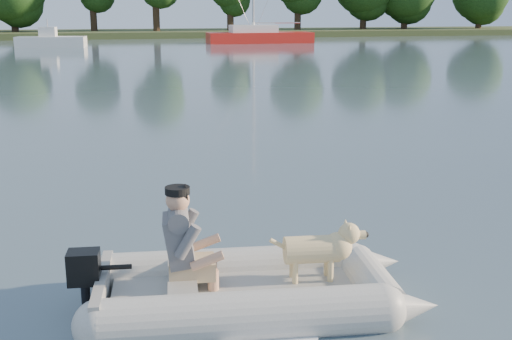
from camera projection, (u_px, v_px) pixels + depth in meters
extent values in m
plane|color=slate|center=(251.00, 282.00, 6.91)|extent=(160.00, 160.00, 0.00)
cube|color=#47512D|center=(119.00, 34.00, 65.40)|extent=(160.00, 12.00, 0.70)
cylinder|color=#332316|center=(15.00, 23.00, 62.31)|extent=(0.70, 0.70, 2.94)
cylinder|color=#332316|center=(94.00, 18.00, 64.44)|extent=(0.70, 0.70, 3.67)
cylinder|color=#332316|center=(156.00, 15.00, 64.00)|extent=(0.70, 0.70, 4.29)
cylinder|color=#332316|center=(230.00, 20.00, 66.04)|extent=(0.70, 0.70, 3.21)
cylinder|color=#332316|center=(298.00, 16.00, 68.15)|extent=(0.70, 0.70, 3.94)
cylinder|color=#332316|center=(363.00, 18.00, 70.11)|extent=(0.70, 0.70, 3.52)
cylinder|color=#332316|center=(404.00, 19.00, 70.97)|extent=(0.70, 0.70, 3.21)
cylinder|color=#332316|center=(479.00, 20.00, 72.68)|extent=(0.70, 0.70, 2.96)
cube|color=red|center=(260.00, 39.00, 53.61)|extent=(8.76, 2.63, 1.09)
cube|color=white|center=(253.00, 29.00, 53.29)|extent=(3.83, 1.97, 0.66)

